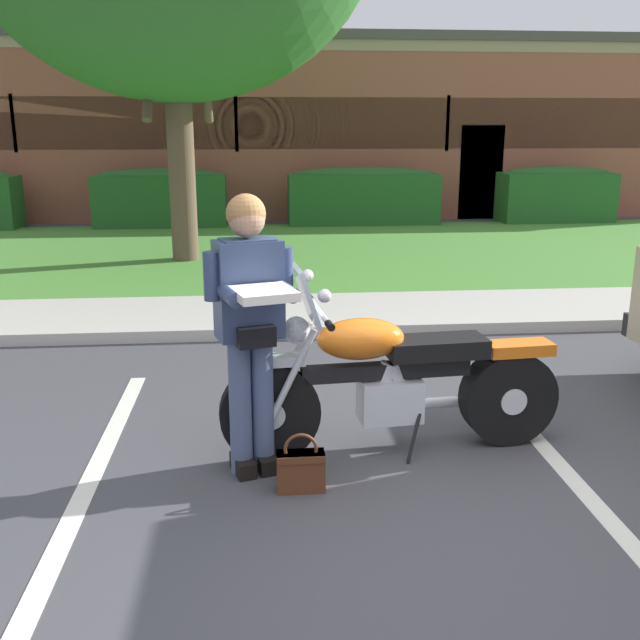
{
  "coord_description": "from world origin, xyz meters",
  "views": [
    {
      "loc": [
        -1.02,
        -3.55,
        2.07
      ],
      "look_at": [
        -0.6,
        1.01,
        0.85
      ],
      "focal_mm": 40.76,
      "sensor_mm": 36.0,
      "label": 1
    }
  ],
  "objects_px": {
    "motorcycle": "(405,379)",
    "brick_building": "(240,127)",
    "rider_person": "(250,314)",
    "hedge_center_left": "(161,197)",
    "handbag": "(301,468)",
    "hedge_right": "(556,194)",
    "hedge_center_right": "(363,195)"
  },
  "relations": [
    {
      "from": "motorcycle",
      "to": "hedge_right",
      "type": "relative_size",
      "value": 0.92
    },
    {
      "from": "hedge_center_left",
      "to": "motorcycle",
      "type": "bearing_deg",
      "value": -75.53
    },
    {
      "from": "hedge_center_right",
      "to": "motorcycle",
      "type": "bearing_deg",
      "value": -97.15
    },
    {
      "from": "brick_building",
      "to": "hedge_center_left",
      "type": "bearing_deg",
      "value": -104.73
    },
    {
      "from": "hedge_center_left",
      "to": "rider_person",
      "type": "bearing_deg",
      "value": -80.61
    },
    {
      "from": "handbag",
      "to": "hedge_center_left",
      "type": "bearing_deg",
      "value": 100.49
    },
    {
      "from": "hedge_center_left",
      "to": "hedge_center_right",
      "type": "height_order",
      "value": "same"
    },
    {
      "from": "rider_person",
      "to": "hedge_center_left",
      "type": "distance_m",
      "value": 11.42
    },
    {
      "from": "motorcycle",
      "to": "brick_building",
      "type": "bearing_deg",
      "value": 94.25
    },
    {
      "from": "hedge_center_right",
      "to": "rider_person",
      "type": "bearing_deg",
      "value": -101.88
    },
    {
      "from": "hedge_center_right",
      "to": "hedge_right",
      "type": "height_order",
      "value": "same"
    },
    {
      "from": "hedge_right",
      "to": "rider_person",
      "type": "bearing_deg",
      "value": -120.38
    },
    {
      "from": "rider_person",
      "to": "hedge_center_right",
      "type": "distance_m",
      "value": 11.52
    },
    {
      "from": "rider_person",
      "to": "handbag",
      "type": "xyz_separation_m",
      "value": [
        0.27,
        -0.27,
        -0.86
      ]
    },
    {
      "from": "hedge_right",
      "to": "handbag",
      "type": "bearing_deg",
      "value": -118.75
    },
    {
      "from": "handbag",
      "to": "hedge_right",
      "type": "bearing_deg",
      "value": 61.25
    },
    {
      "from": "rider_person",
      "to": "hedge_center_left",
      "type": "xyz_separation_m",
      "value": [
        -1.86,
        11.26,
        -0.36
      ]
    },
    {
      "from": "handbag",
      "to": "brick_building",
      "type": "height_order",
      "value": "brick_building"
    },
    {
      "from": "motorcycle",
      "to": "handbag",
      "type": "xyz_separation_m",
      "value": [
        -0.71,
        -0.5,
        -0.34
      ]
    },
    {
      "from": "rider_person",
      "to": "hedge_center_left",
      "type": "bearing_deg",
      "value": 99.39
    },
    {
      "from": "handbag",
      "to": "hedge_center_left",
      "type": "relative_size",
      "value": 0.13
    },
    {
      "from": "hedge_center_right",
      "to": "brick_building",
      "type": "relative_size",
      "value": 0.11
    },
    {
      "from": "hedge_right",
      "to": "hedge_center_left",
      "type": "bearing_deg",
      "value": 180.0
    },
    {
      "from": "rider_person",
      "to": "hedge_center_left",
      "type": "relative_size",
      "value": 0.63
    },
    {
      "from": "handbag",
      "to": "rider_person",
      "type": "bearing_deg",
      "value": 134.96
    },
    {
      "from": "motorcycle",
      "to": "hedge_center_right",
      "type": "height_order",
      "value": "motorcycle"
    },
    {
      "from": "rider_person",
      "to": "hedge_center_left",
      "type": "height_order",
      "value": "rider_person"
    },
    {
      "from": "brick_building",
      "to": "hedge_right",
      "type": "bearing_deg",
      "value": -41.15
    },
    {
      "from": "hedge_center_right",
      "to": "brick_building",
      "type": "bearing_deg",
      "value": 113.78
    },
    {
      "from": "handbag",
      "to": "brick_building",
      "type": "bearing_deg",
      "value": 91.81
    },
    {
      "from": "motorcycle",
      "to": "rider_person",
      "type": "xyz_separation_m",
      "value": [
        -0.98,
        -0.23,
        0.52
      ]
    },
    {
      "from": "rider_person",
      "to": "hedge_center_right",
      "type": "height_order",
      "value": "rider_person"
    }
  ]
}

